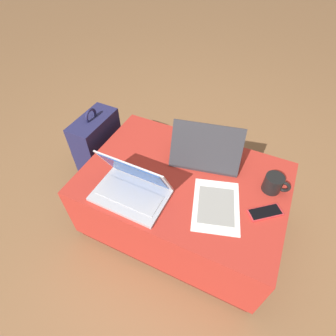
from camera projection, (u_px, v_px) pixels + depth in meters
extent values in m
plane|color=olive|center=(181.00, 220.00, 1.61)|extent=(14.00, 14.00, 0.00)
cube|color=maroon|center=(181.00, 218.00, 1.59)|extent=(0.98, 0.67, 0.05)
cube|color=#B22D23|center=(183.00, 198.00, 1.44)|extent=(1.02, 0.70, 0.35)
cube|color=#B7B7BC|center=(131.00, 195.00, 1.23)|extent=(0.35, 0.23, 0.02)
cube|color=#B2B2B7|center=(130.00, 195.00, 1.22)|extent=(0.30, 0.13, 0.00)
cube|color=#B7B7BC|center=(135.00, 171.00, 1.19)|extent=(0.34, 0.11, 0.20)
cube|color=#1E4799|center=(135.00, 172.00, 1.19)|extent=(0.31, 0.10, 0.18)
cube|color=#333338|center=(205.00, 155.00, 1.41)|extent=(0.39, 0.30, 0.02)
cube|color=#9E9EA3|center=(206.00, 153.00, 1.41)|extent=(0.33, 0.19, 0.00)
cube|color=#333338|center=(206.00, 148.00, 1.29)|extent=(0.37, 0.18, 0.22)
cube|color=green|center=(206.00, 147.00, 1.29)|extent=(0.32, 0.16, 0.19)
cube|color=red|center=(265.00, 212.00, 1.17)|extent=(0.16, 0.14, 0.01)
cube|color=black|center=(265.00, 212.00, 1.17)|extent=(0.14, 0.13, 0.00)
cube|color=#23234C|center=(99.00, 148.00, 1.71)|extent=(0.16, 0.32, 0.47)
cube|color=#1E1E41|center=(91.00, 154.00, 1.80)|extent=(0.06, 0.25, 0.21)
torus|color=#23234C|center=(91.00, 116.00, 1.52)|extent=(0.02, 0.09, 0.09)
cube|color=white|center=(216.00, 205.00, 1.20)|extent=(0.29, 0.34, 0.00)
cube|color=gray|center=(216.00, 205.00, 1.20)|extent=(0.22, 0.25, 0.00)
cylinder|color=black|center=(273.00, 183.00, 1.23)|extent=(0.09, 0.09, 0.09)
torus|color=black|center=(283.00, 187.00, 1.22)|extent=(0.07, 0.02, 0.07)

